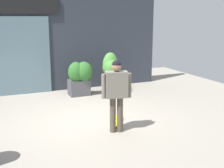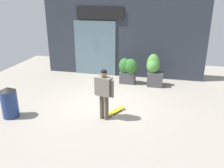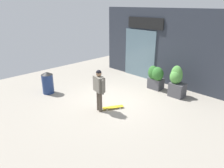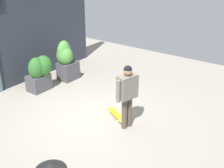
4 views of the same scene
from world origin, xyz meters
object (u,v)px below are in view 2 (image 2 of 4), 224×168
(trash_bin, at_px, (9,102))
(planter_box_right, at_px, (154,70))
(skateboarder, at_px, (104,89))
(planter_box_left, at_px, (128,70))
(skateboard, at_px, (115,111))

(trash_bin, bearing_deg, planter_box_right, 42.38)
(skateboarder, distance_m, planter_box_left, 3.32)
(skateboarder, relative_size, skateboard, 2.01)
(skateboarder, bearing_deg, trash_bin, 113.76)
(trash_bin, bearing_deg, skateboard, 17.53)
(skateboard, distance_m, trash_bin, 3.30)
(skateboarder, xyz_separation_m, planter_box_left, (0.18, 3.29, -0.38))
(trash_bin, bearing_deg, planter_box_left, 51.27)
(planter_box_left, height_order, planter_box_right, planter_box_right)
(skateboarder, height_order, planter_box_right, skateboarder)
(planter_box_right, distance_m, trash_bin, 5.61)
(skateboard, xyz_separation_m, trash_bin, (-3.12, -0.99, 0.43))
(skateboard, xyz_separation_m, planter_box_left, (-0.06, 2.83, 0.54))
(planter_box_right, bearing_deg, skateboarder, -111.19)
(skateboarder, relative_size, trash_bin, 1.62)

